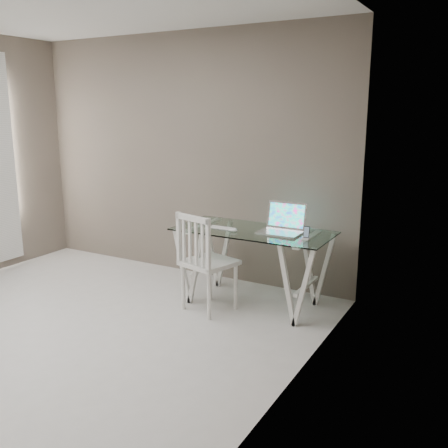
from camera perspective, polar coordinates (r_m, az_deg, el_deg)
The scene contains 7 objects.
room at distance 4.06m, azimuth -23.21°, elevation 9.78°, with size 4.50×4.52×2.71m.
desk at distance 4.86m, azimuth 3.29°, elevation -4.87°, with size 1.50×0.70×0.75m.
chair at distance 4.63m, azimuth -2.40°, elevation -3.93°, with size 0.53×0.53×0.95m.
laptop at distance 4.70m, azimuth 6.73°, elevation -0.15°, with size 0.39×0.33×0.27m.
keyboard at distance 4.81m, azimuth -0.25°, elevation -0.48°, with size 0.28×0.12×0.01m, color silver.
mouse at distance 4.69m, azimuth 0.98°, elevation -0.68°, with size 0.10×0.06×0.03m, color white.
phone_dock at distance 4.47m, azimuth 9.38°, elevation -1.33°, with size 0.06×0.06×0.12m.
Camera 1 is at (3.14, -2.47, 1.87)m, focal length 40.00 mm.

